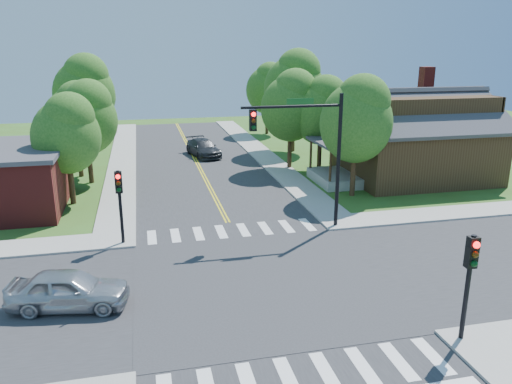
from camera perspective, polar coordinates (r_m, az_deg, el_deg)
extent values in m
plane|color=#3A5A1C|center=(21.08, 0.37, -10.43)|extent=(100.00, 100.00, 0.00)
cube|color=#2D2D30|center=(21.07, 0.37, -10.38)|extent=(10.00, 90.00, 0.04)
cube|color=#2D2D30|center=(21.07, 0.37, -10.37)|extent=(90.00, 10.00, 0.04)
cube|color=#2D2D30|center=(21.08, 0.37, -10.43)|extent=(10.20, 10.20, 0.06)
cube|color=#9E9B93|center=(45.53, 0.56, 4.45)|extent=(2.20, 40.00, 0.14)
cube|color=#9E9B93|center=(44.34, -14.99, 3.57)|extent=(2.20, 40.00, 0.14)
cube|color=white|center=(26.26, -11.81, -5.09)|extent=(0.45, 2.00, 0.01)
cube|color=white|center=(26.30, -9.20, -4.91)|extent=(0.45, 2.00, 0.01)
cube|color=white|center=(26.39, -6.59, -4.73)|extent=(0.45, 2.00, 0.01)
cube|color=white|center=(26.53, -4.01, -4.54)|extent=(0.45, 2.00, 0.01)
cube|color=white|center=(26.73, -1.46, -4.34)|extent=(0.45, 2.00, 0.01)
cube|color=white|center=(26.98, 1.04, -4.14)|extent=(0.45, 2.00, 0.01)
cube|color=white|center=(27.27, 3.50, -3.93)|extent=(0.45, 2.00, 0.01)
cube|color=white|center=(27.62, 5.89, -3.72)|extent=(0.45, 2.00, 0.01)
cube|color=white|center=(15.58, -0.87, -21.05)|extent=(0.45, 2.00, 0.01)
cube|color=white|center=(15.82, 3.66, -20.42)|extent=(0.45, 2.00, 0.01)
cube|color=white|center=(16.15, 8.00, -19.70)|extent=(0.45, 2.00, 0.01)
cube|color=white|center=(16.56, 12.11, -18.91)|extent=(0.45, 2.00, 0.01)
cube|color=white|center=(17.04, 15.96, -18.08)|extent=(0.45, 2.00, 0.01)
cube|color=white|center=(17.59, 19.56, -17.24)|extent=(0.45, 2.00, 0.01)
cube|color=yellow|center=(45.74, -7.41, 4.34)|extent=(0.10, 37.50, 0.01)
cube|color=yellow|center=(45.76, -7.16, 4.36)|extent=(0.10, 37.50, 0.01)
cylinder|color=black|center=(26.56, 9.39, 3.32)|extent=(0.20, 0.20, 7.20)
cylinder|color=black|center=(25.17, 4.15, 9.72)|extent=(5.20, 0.14, 0.14)
cube|color=#19591E|center=(25.22, 5.08, 10.29)|extent=(1.40, 0.04, 0.30)
cube|color=black|center=(24.74, -0.36, 8.19)|extent=(0.34, 0.28, 1.05)
sphere|color=#FF0C0C|center=(24.53, -0.27, 8.86)|extent=(0.22, 0.22, 0.22)
sphere|color=#3F2605|center=(24.58, -0.27, 8.12)|extent=(0.22, 0.22, 0.22)
sphere|color=#05330F|center=(24.63, -0.27, 7.39)|extent=(0.22, 0.22, 0.22)
cylinder|color=black|center=(17.85, 22.96, -10.26)|extent=(0.16, 0.16, 3.80)
cube|color=black|center=(17.32, 23.45, -6.33)|extent=(0.34, 0.28, 1.05)
sphere|color=#FF0C0C|center=(17.09, 23.90, -5.55)|extent=(0.22, 0.22, 0.22)
sphere|color=#3F2605|center=(17.20, 23.78, -6.54)|extent=(0.22, 0.22, 0.22)
sphere|color=#05330F|center=(17.32, 23.66, -7.52)|extent=(0.22, 0.22, 0.22)
cylinder|color=black|center=(25.11, -15.21, -1.84)|extent=(0.16, 0.16, 3.80)
cube|color=black|center=(24.74, -15.44, 1.08)|extent=(0.34, 0.28, 1.05)
sphere|color=#FF0C0C|center=(24.49, -15.51, 1.69)|extent=(0.22, 0.22, 0.22)
sphere|color=#3F2605|center=(24.57, -15.45, 0.96)|extent=(0.22, 0.22, 0.22)
sphere|color=#05330F|center=(24.66, -15.40, 0.25)|extent=(0.22, 0.22, 0.22)
cube|color=#382413|center=(38.67, 17.73, 4.43)|extent=(10.00, 8.00, 4.00)
cube|color=#9E9B93|center=(36.27, 8.89, 1.59)|extent=(2.60, 4.50, 0.70)
cylinder|color=#382413|center=(33.77, 8.49, 2.69)|extent=(0.18, 0.18, 2.50)
cylinder|color=#382413|center=(37.42, 6.28, 4.11)|extent=(0.18, 0.18, 2.50)
cube|color=#38383D|center=(35.71, 9.07, 5.62)|extent=(2.80, 4.80, 0.18)
cube|color=maroon|center=(42.64, 18.47, 7.55)|extent=(0.90, 0.90, 7.11)
cylinder|color=#382314|center=(33.12, 11.03, 2.05)|extent=(0.34, 0.34, 2.94)
ellipsoid|color=#255619|center=(32.47, 11.35, 7.75)|extent=(4.64, 4.41, 5.10)
sphere|color=#255619|center=(32.24, 12.13, 10.14)|extent=(3.40, 3.40, 3.40)
cylinder|color=#382314|center=(39.40, 7.25, 4.39)|extent=(0.34, 0.34, 2.77)
ellipsoid|color=#255619|center=(38.87, 7.42, 8.92)|extent=(4.38, 4.16, 4.82)
sphere|color=#255619|center=(38.64, 8.02, 10.81)|extent=(3.21, 3.21, 3.21)
cylinder|color=#382314|center=(46.61, 4.26, 6.78)|extent=(0.34, 0.34, 3.47)
ellipsoid|color=#255619|center=(46.11, 4.36, 11.59)|extent=(5.48, 5.21, 6.03)
sphere|color=#255619|center=(45.90, 4.85, 13.62)|extent=(4.02, 4.02, 4.02)
cylinder|color=#382314|center=(55.97, 1.25, 8.15)|extent=(0.34, 0.34, 2.92)
ellipsoid|color=#255619|center=(55.59, 1.27, 11.52)|extent=(4.61, 4.38, 5.07)
sphere|color=#255619|center=(55.37, 1.64, 12.94)|extent=(3.38, 3.38, 3.38)
cylinder|color=#382314|center=(32.92, -20.33, 0.91)|extent=(0.34, 0.34, 2.58)
ellipsoid|color=#255619|center=(32.32, -20.85, 5.90)|extent=(4.07, 3.87, 4.48)
sphere|color=#255619|center=(31.90, -20.58, 8.03)|extent=(2.99, 2.99, 2.99)
cylinder|color=#382314|center=(39.67, -19.49, 3.57)|extent=(0.34, 0.34, 2.66)
ellipsoid|color=#255619|center=(39.16, -19.91, 7.86)|extent=(4.20, 3.99, 4.62)
sphere|color=#255619|center=(38.78, -19.68, 9.69)|extent=(3.08, 3.08, 3.08)
cylinder|color=#382314|center=(47.14, -18.62, 5.99)|extent=(0.34, 0.34, 3.33)
ellipsoid|color=#255619|center=(46.66, -19.04, 10.54)|extent=(5.26, 5.00, 5.79)
sphere|color=#255619|center=(46.32, -18.87, 12.48)|extent=(3.86, 3.86, 3.86)
cylinder|color=#382314|center=(55.79, -17.68, 7.24)|extent=(0.34, 0.34, 2.70)
ellipsoid|color=#255619|center=(55.42, -17.95, 10.35)|extent=(4.26, 4.04, 4.68)
sphere|color=#255619|center=(55.10, -17.77, 11.67)|extent=(3.12, 3.12, 3.12)
cylinder|color=#382314|center=(39.83, 3.86, 4.73)|extent=(0.34, 0.34, 2.94)
ellipsoid|color=#255619|center=(39.29, 3.95, 9.48)|extent=(4.64, 4.40, 5.10)
sphere|color=#255619|center=(39.04, 4.51, 11.48)|extent=(3.40, 3.40, 3.40)
cylinder|color=#382314|center=(37.56, -18.44, 3.05)|extent=(0.34, 0.34, 2.74)
ellipsoid|color=#255619|center=(37.01, -18.87, 7.73)|extent=(4.33, 4.12, 4.77)
sphere|color=#255619|center=(36.63, -18.62, 9.73)|extent=(3.18, 3.18, 3.18)
imported|color=#B8BAC0|center=(20.18, -20.62, -10.48)|extent=(3.28, 5.01, 1.50)
imported|color=#2C2E31|center=(44.62, -6.04, 4.98)|extent=(4.06, 5.87, 1.47)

